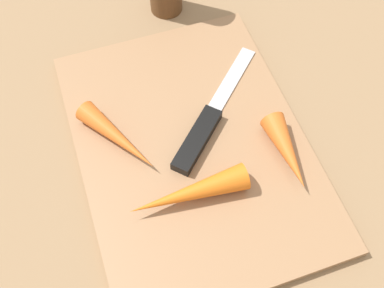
{
  "coord_description": "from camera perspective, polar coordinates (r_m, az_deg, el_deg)",
  "views": [
    {
      "loc": [
        -0.25,
        0.09,
        0.47
      ],
      "look_at": [
        0.0,
        0.0,
        0.01
      ],
      "focal_mm": 42.64,
      "sensor_mm": 36.0,
      "label": 1
    }
  ],
  "objects": [
    {
      "name": "knife",
      "position": [
        0.53,
        1.18,
        1.88
      ],
      "size": [
        0.15,
        0.16,
        0.01
      ],
      "rotation": [
        0.0,
        0.0,
        5.48
      ],
      "color": "#B7B7BC",
      "rests_on": "cutting_board"
    },
    {
      "name": "carrot_shortest",
      "position": [
        0.52,
        11.86,
        -0.99
      ],
      "size": [
        0.09,
        0.03,
        0.03
      ],
      "primitive_type": "cone",
      "rotation": [
        0.0,
        1.57,
        3.11
      ],
      "color": "orange",
      "rests_on": "cutting_board"
    },
    {
      "name": "cutting_board",
      "position": [
        0.54,
        0.0,
        -0.32
      ],
      "size": [
        0.36,
        0.26,
        0.01
      ],
      "primitive_type": "cube",
      "color": "#99704C",
      "rests_on": "ground_plane"
    },
    {
      "name": "carrot_medium",
      "position": [
        0.53,
        -9.28,
        0.8
      ],
      "size": [
        0.11,
        0.08,
        0.03
      ],
      "primitive_type": "cone",
      "rotation": [
        0.0,
        1.57,
        3.66
      ],
      "color": "orange",
      "rests_on": "cutting_board"
    },
    {
      "name": "ground_plane",
      "position": [
        0.54,
        0.0,
        -0.64
      ],
      "size": [
        1.4,
        1.4,
        0.0
      ],
      "primitive_type": "plane",
      "color": "#8C6D4C"
    },
    {
      "name": "carrot_longest",
      "position": [
        0.49,
        -0.42,
        -6.21
      ],
      "size": [
        0.03,
        0.13,
        0.03
      ],
      "primitive_type": "cone",
      "rotation": [
        0.0,
        1.57,
        1.57
      ],
      "color": "orange",
      "rests_on": "cutting_board"
    }
  ]
}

